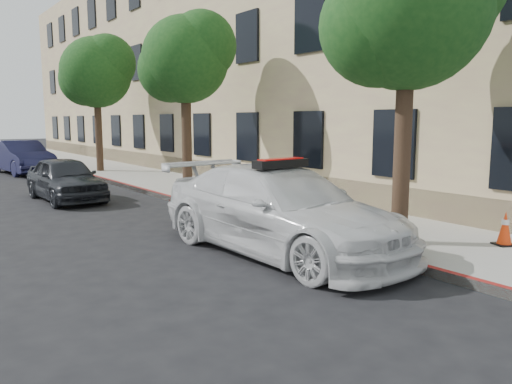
{
  "coord_description": "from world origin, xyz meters",
  "views": [
    {
      "loc": [
        -4.39,
        -7.61,
        2.35
      ],
      "look_at": [
        1.11,
        -0.06,
        1.0
      ],
      "focal_mm": 35.0,
      "sensor_mm": 36.0,
      "label": 1
    }
  ],
  "objects_px": {
    "parked_car_mid": "(65,179)",
    "parked_car_far": "(22,157)",
    "traffic_cone": "(505,228)",
    "police_car": "(280,210)",
    "fire_hydrant": "(279,200)"
  },
  "relations": [
    {
      "from": "fire_hydrant",
      "to": "traffic_cone",
      "type": "height_order",
      "value": "fire_hydrant"
    },
    {
      "from": "parked_car_mid",
      "to": "parked_car_far",
      "type": "height_order",
      "value": "parked_car_far"
    },
    {
      "from": "parked_car_mid",
      "to": "fire_hydrant",
      "type": "relative_size",
      "value": 5.11
    },
    {
      "from": "parked_car_mid",
      "to": "parked_car_far",
      "type": "bearing_deg",
      "value": 85.03
    },
    {
      "from": "parked_car_far",
      "to": "traffic_cone",
      "type": "height_order",
      "value": "parked_car_far"
    },
    {
      "from": "police_car",
      "to": "fire_hydrant",
      "type": "height_order",
      "value": "police_car"
    },
    {
      "from": "parked_car_mid",
      "to": "traffic_cone",
      "type": "xyz_separation_m",
      "value": [
        4.63,
        -10.64,
        -0.19
      ]
    },
    {
      "from": "parked_car_mid",
      "to": "police_car",
      "type": "bearing_deg",
      "value": -81.37
    },
    {
      "from": "police_car",
      "to": "parked_car_mid",
      "type": "height_order",
      "value": "police_car"
    },
    {
      "from": "police_car",
      "to": "fire_hydrant",
      "type": "bearing_deg",
      "value": 48.22
    },
    {
      "from": "police_car",
      "to": "fire_hydrant",
      "type": "relative_size",
      "value": 7.34
    },
    {
      "from": "fire_hydrant",
      "to": "parked_car_far",
      "type": "bearing_deg",
      "value": 107.51
    },
    {
      "from": "parked_car_mid",
      "to": "parked_car_far",
      "type": "relative_size",
      "value": 0.85
    },
    {
      "from": "parked_car_mid",
      "to": "traffic_cone",
      "type": "height_order",
      "value": "parked_car_mid"
    },
    {
      "from": "parked_car_mid",
      "to": "traffic_cone",
      "type": "distance_m",
      "value": 11.6
    }
  ]
}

